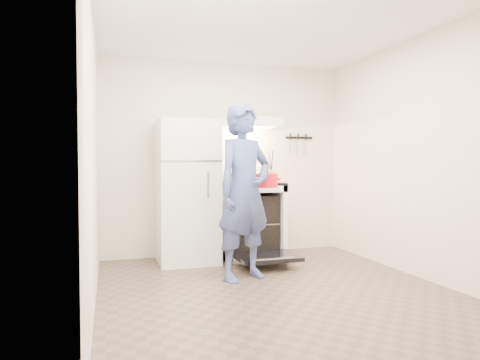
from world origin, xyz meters
name	(u,v)px	position (x,y,z in m)	size (l,w,h in m)	color
floor	(277,291)	(0.00, 0.00, 0.00)	(3.60, 3.60, 0.00)	brown
back_wall	(226,159)	(0.00, 1.80, 1.25)	(3.20, 0.02, 2.50)	beige
refrigerator	(187,192)	(-0.58, 1.45, 0.85)	(0.70, 0.70, 1.70)	white
stove_body	(250,221)	(0.23, 1.48, 0.46)	(0.76, 0.65, 0.92)	white
cooktop	(250,184)	(0.23, 1.48, 0.94)	(0.76, 0.65, 0.03)	black
backsplash	(243,174)	(0.23, 1.76, 1.05)	(0.76, 0.07, 0.20)	white
oven_door	(267,257)	(0.23, 0.88, 0.12)	(0.70, 0.54, 0.04)	black
oven_rack	(250,223)	(0.23, 1.48, 0.44)	(0.60, 0.52, 0.01)	gray
range_hood	(248,123)	(0.23, 1.55, 1.71)	(0.76, 0.50, 0.12)	white
knife_strip	(299,138)	(1.05, 1.79, 1.55)	(0.40, 0.02, 0.03)	black
pizza_stone	(249,222)	(0.19, 1.40, 0.45)	(0.32, 0.32, 0.02)	olive
tea_kettle	(234,171)	(0.08, 1.70, 1.09)	(0.23, 0.19, 0.28)	#B9B8BD
utensil_jar	(271,175)	(0.45, 1.30, 1.05)	(0.09, 0.09, 0.13)	silver
person	(245,192)	(-0.16, 0.50, 0.90)	(0.65, 0.43, 1.79)	navy
dutch_oven	(264,181)	(0.15, 0.75, 0.99)	(0.36, 0.29, 0.24)	red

